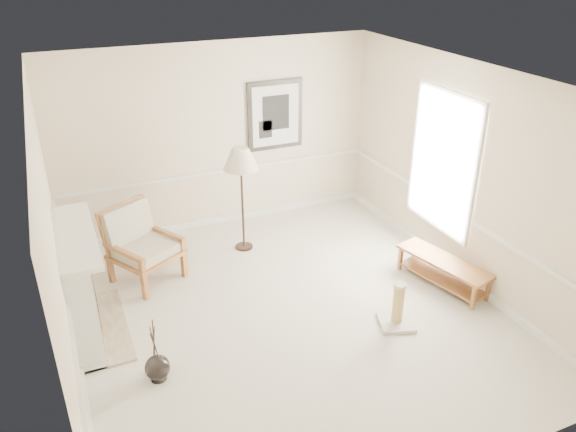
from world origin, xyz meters
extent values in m
plane|color=silver|center=(0.00, 0.00, 0.00)|extent=(5.50, 5.50, 0.00)
cube|color=beige|center=(0.00, 2.75, 1.45)|extent=(5.00, 0.04, 2.90)
cube|color=beige|center=(0.00, -2.75, 1.45)|extent=(5.00, 0.04, 2.90)
cube|color=beige|center=(-2.50, 0.00, 1.45)|extent=(0.04, 5.50, 2.90)
cube|color=beige|center=(2.50, 0.00, 1.45)|extent=(0.04, 5.50, 2.90)
cube|color=white|center=(0.00, 0.00, 2.90)|extent=(5.00, 5.50, 0.04)
cube|color=white|center=(0.00, 2.73, 0.05)|extent=(4.95, 0.04, 0.10)
cube|color=white|center=(0.00, 2.73, 0.90)|extent=(4.95, 0.04, 0.05)
cube|color=white|center=(2.46, 0.40, 1.50)|extent=(0.03, 1.20, 1.80)
cube|color=white|center=(2.45, 0.40, 1.50)|extent=(0.05, 1.34, 1.94)
cube|color=black|center=(0.95, 2.72, 1.70)|extent=(0.92, 0.04, 1.10)
cube|color=white|center=(0.95, 2.69, 1.70)|extent=(0.78, 0.01, 0.96)
cube|color=black|center=(0.95, 2.69, 1.75)|extent=(0.45, 0.01, 0.55)
cube|color=white|center=(-2.36, 0.60, 0.62)|extent=(0.28, 1.50, 1.25)
cube|color=white|center=(-2.31, 0.60, 1.28)|extent=(0.46, 1.64, 0.06)
cube|color=#C6B28E|center=(-2.21, 0.60, 0.55)|extent=(0.02, 1.05, 0.95)
cube|color=black|center=(-2.20, 0.60, 0.42)|extent=(0.02, 0.62, 0.58)
cube|color=#B5833C|center=(-2.20, 0.60, 0.16)|extent=(0.01, 0.66, 0.05)
cube|color=#C6B28E|center=(-2.20, 0.60, 0.01)|extent=(0.60, 1.50, 0.03)
sphere|color=black|center=(-1.74, -0.53, 0.15)|extent=(0.27, 0.27, 0.27)
cylinder|color=black|center=(-1.74, -0.53, 0.04)|extent=(0.17, 0.17, 0.08)
cylinder|color=black|center=(-1.74, -0.53, 0.50)|extent=(0.04, 0.11, 0.42)
cylinder|color=black|center=(-1.74, -0.53, 0.47)|extent=(0.05, 0.14, 0.35)
cylinder|color=black|center=(-1.74, -0.53, 0.54)|extent=(0.03, 0.06, 0.50)
cube|color=brown|center=(-1.58, 1.00, 0.21)|extent=(0.09, 0.09, 0.42)
cube|color=brown|center=(-1.93, 1.60, 0.21)|extent=(0.09, 0.09, 0.42)
cube|color=brown|center=(-0.98, 1.35, 0.21)|extent=(0.09, 0.09, 0.42)
cube|color=brown|center=(-1.33, 1.94, 0.21)|extent=(0.09, 0.09, 0.42)
cube|color=brown|center=(-1.46, 1.47, 0.39)|extent=(1.06, 1.06, 0.06)
cube|color=brown|center=(-1.63, 1.78, 0.73)|extent=(0.76, 0.55, 0.61)
cube|color=brown|center=(-1.75, 1.30, 0.58)|extent=(0.45, 0.71, 0.06)
cube|color=brown|center=(-1.16, 1.65, 0.58)|extent=(0.45, 0.71, 0.06)
cube|color=white|center=(-1.46, 1.47, 0.49)|extent=(0.97, 0.97, 0.13)
cube|color=white|center=(-1.60, 1.72, 0.76)|extent=(0.73, 0.55, 0.54)
cylinder|color=black|center=(0.04, 1.78, 0.01)|extent=(0.26, 0.26, 0.03)
cylinder|color=black|center=(0.04, 1.78, 0.74)|extent=(0.03, 0.03, 1.44)
cone|color=#FEF2CB|center=(0.04, 1.78, 1.44)|extent=(0.53, 0.53, 0.31)
cube|color=brown|center=(2.15, -0.23, 0.36)|extent=(0.71, 1.39, 0.04)
cube|color=brown|center=(2.15, -0.23, 0.10)|extent=(0.64, 1.28, 0.03)
cube|color=brown|center=(2.15, -0.86, 0.17)|extent=(0.06, 0.06, 0.34)
cube|color=brown|center=(2.45, -0.79, 0.17)|extent=(0.06, 0.06, 0.34)
cube|color=brown|center=(1.85, 0.32, 0.17)|extent=(0.06, 0.06, 0.34)
cube|color=brown|center=(2.15, 0.40, 0.17)|extent=(0.06, 0.06, 0.34)
cube|color=beige|center=(1.10, -0.74, 0.03)|extent=(0.52, 0.52, 0.05)
cylinder|color=tan|center=(1.10, -0.74, 0.30)|extent=(0.13, 0.13, 0.49)
cylinder|color=beige|center=(1.10, -0.74, 0.56)|extent=(0.15, 0.15, 0.04)
camera|label=1|loc=(-2.30, -5.28, 4.21)|focal=35.00mm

